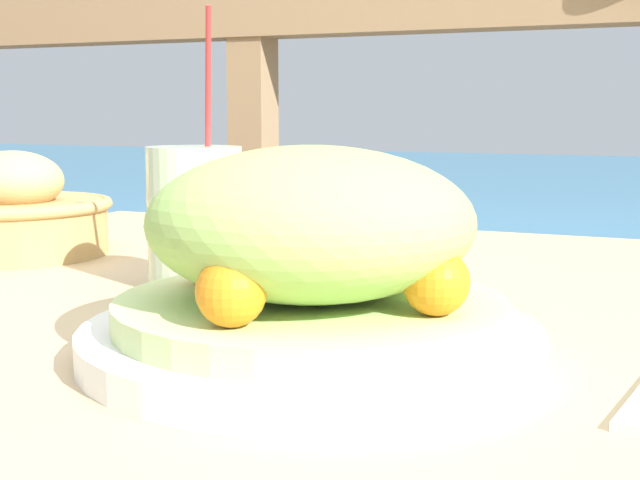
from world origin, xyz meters
The scene contains 6 objects.
patio_table centered at (0.00, 0.00, 0.63)m, with size 1.05×0.94×0.72m.
railing_fence centered at (0.00, 0.78, 0.78)m, with size 2.80×0.08×1.09m.
sea_backdrop centered at (0.00, 3.28, 0.29)m, with size 12.00×4.00×0.59m.
salad_plate centered at (0.09, -0.17, 0.78)m, with size 0.30×0.30×0.14m.
drink_glass centered at (-0.09, -0.01, 0.78)m, with size 0.08×0.08×0.24m.
bread_basket centered at (-0.37, 0.07, 0.76)m, with size 0.21×0.21×0.11m.
Camera 1 is at (0.33, -0.68, 0.87)m, focal length 50.00 mm.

